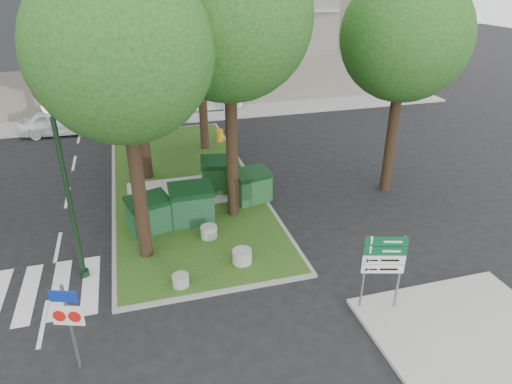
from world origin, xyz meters
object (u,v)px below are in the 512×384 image
object	(u,v)px
tree_median_mid	(133,20)
dumpster_c	(220,175)
car_silver	(206,99)
car_white	(58,123)
dumpster_a	(149,214)
street_lamp	(64,172)
dumpster_d	(252,186)
tree_street_right	(408,23)
dumpster_b	(192,204)
bollard_right	(242,256)
tree_median_near_left	(122,31)
bollard_left	(181,280)
directional_sign	(383,261)
bollard_mid	(209,232)
litter_bin	(220,135)
traffic_sign_pole	(68,316)

from	to	relation	value
tree_median_mid	dumpster_c	xyz separation A→B (m)	(2.86, -2.36, -6.14)
car_silver	car_white	bearing A→B (deg)	106.15
dumpster_a	street_lamp	world-z (taller)	street_lamp
dumpster_d	car_silver	distance (m)	14.12
tree_street_right	street_lamp	size ratio (longest dim) A/B	1.74
dumpster_b	bollard_right	bearing A→B (deg)	-69.99
tree_median_near_left	bollard_left	xyz separation A→B (m)	(0.81, -2.06, -7.01)
dumpster_a	directional_sign	world-z (taller)	directional_sign
bollard_mid	tree_street_right	bearing A→B (deg)	13.72
dumpster_d	car_white	xyz separation A→B (m)	(-8.60, 11.49, -0.05)
car_silver	bollard_right	bearing A→B (deg)	173.75
bollard_left	bollard_mid	distance (m)	2.86
tree_median_near_left	dumpster_b	size ratio (longest dim) A/B	6.48
litter_bin	bollard_mid	bearing A→B (deg)	-104.03
tree_median_near_left	car_white	bearing A→B (deg)	106.29
dumpster_d	tree_median_near_left	bearing A→B (deg)	-160.11
bollard_mid	street_lamp	xyz separation A→B (m)	(-4.24, -1.04, 3.30)
traffic_sign_pole	directional_sign	size ratio (longest dim) A/B	1.07
dumpster_b	street_lamp	world-z (taller)	street_lamp
tree_median_near_left	directional_sign	bearing A→B (deg)	-36.72
tree_median_mid	bollard_right	bearing A→B (deg)	-72.97
tree_median_mid	tree_median_near_left	bearing A→B (deg)	-94.40
bollard_mid	car_silver	size ratio (longest dim) A/B	0.13
dumpster_b	litter_bin	xyz separation A→B (m)	(2.85, 8.51, -0.39)
bollard_right	litter_bin	world-z (taller)	litter_bin
dumpster_a	street_lamp	distance (m)	4.21
dumpster_c	car_white	size ratio (longest dim) A/B	0.42
dumpster_c	tree_street_right	bearing A→B (deg)	-2.89
tree_street_right	directional_sign	distance (m)	9.86
dumpster_d	litter_bin	size ratio (longest dim) A/B	2.47
bollard_right	bollard_mid	bearing A→B (deg)	112.31
bollard_left	directional_sign	world-z (taller)	directional_sign
directional_sign	dumpster_a	bearing A→B (deg)	150.41
traffic_sign_pole	directional_sign	world-z (taller)	traffic_sign_pole
dumpster_a	car_white	xyz separation A→B (m)	(-4.35, 12.78, -0.05)
dumpster_d	bollard_mid	world-z (taller)	dumpster_d
directional_sign	car_silver	size ratio (longest dim) A/B	0.50
bollard_left	bollard_right	size ratio (longest dim) A/B	0.80
dumpster_a	car_silver	distance (m)	16.14
bollard_right	dumpster_c	bearing A→B (deg)	85.42
tree_median_near_left	car_white	size ratio (longest dim) A/B	2.46
tree_street_right	litter_bin	distance (m)	11.74
dumpster_c	bollard_left	world-z (taller)	dumpster_c
tree_median_mid	tree_street_right	xyz separation A→B (m)	(10.00, -4.00, 0.00)
directional_sign	tree_street_right	bearing A→B (deg)	74.29
tree_median_mid	traffic_sign_pole	xyz separation A→B (m)	(-2.50, -10.96, -5.37)
dumpster_b	street_lamp	distance (m)	5.31
tree_street_right	dumpster_d	size ratio (longest dim) A/B	6.01
dumpster_a	street_lamp	bearing A→B (deg)	-153.92
dumpster_b	dumpster_a	bearing A→B (deg)	-172.08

